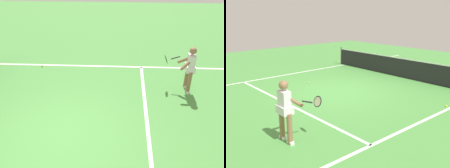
{
  "view_description": "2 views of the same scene",
  "coord_description": "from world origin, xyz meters",
  "views": [
    {
      "loc": [
        -4.83,
        -1.59,
        4.79
      ],
      "look_at": [
        0.98,
        -1.32,
        1.03
      ],
      "focal_mm": 40.79,
      "sensor_mm": 36.0,
      "label": 1
    },
    {
      "loc": [
        7.64,
        -6.66,
        3.11
      ],
      "look_at": [
        1.3,
        -1.18,
        0.79
      ],
      "focal_mm": 42.67,
      "sensor_mm": 36.0,
      "label": 2
    }
  ],
  "objects": [
    {
      "name": "sideline_right_marking",
      "position": [
        3.83,
        0.0,
        0.0
      ],
      "size": [
        0.1,
        18.11,
        0.01
      ],
      "primitive_type": "cube",
      "color": "white",
      "rests_on": "ground"
    },
    {
      "name": "sideline_left_marking",
      "position": [
        -3.83,
        0.0,
        0.0
      ],
      "size": [
        0.1,
        18.11,
        0.01
      ],
      "primitive_type": "cube",
      "color": "white",
      "rests_on": "ground"
    },
    {
      "name": "ground_plane",
      "position": [
        0.0,
        0.0,
        0.0
      ],
      "size": [
        26.14,
        26.14,
        0.0
      ],
      "primitive_type": "plane",
      "color": "#4C9342"
    },
    {
      "name": "service_line_marking",
      "position": [
        0.0,
        -2.32,
        0.0
      ],
      "size": [
        7.66,
        0.1,
        0.01
      ],
      "primitive_type": "cube",
      "color": "white",
      "rests_on": "ground"
    },
    {
      "name": "court_net",
      "position": [
        0.0,
        3.77,
        0.47
      ],
      "size": [
        8.34,
        0.08,
        1.01
      ],
      "color": "#4C4C51",
      "rests_on": "ground"
    },
    {
      "name": "tennis_ball_mid",
      "position": [
        3.69,
        1.52,
        0.03
      ],
      "size": [
        0.07,
        0.07,
        0.07
      ],
      "primitive_type": "sphere",
      "color": "#D1E533",
      "rests_on": "ground"
    },
    {
      "name": "tennis_player",
      "position": [
        2.34,
        -3.71,
        0.85
      ],
      "size": [
        0.77,
        0.93,
        1.55
      ],
      "color": "#8C6647",
      "rests_on": "ground"
    },
    {
      "name": "tennis_ball_near",
      "position": [
        -1.77,
        -0.22,
        0.03
      ],
      "size": [
        0.07,
        0.07,
        0.07
      ],
      "primitive_type": "sphere",
      "color": "#D1E533",
      "rests_on": "ground"
    }
  ]
}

